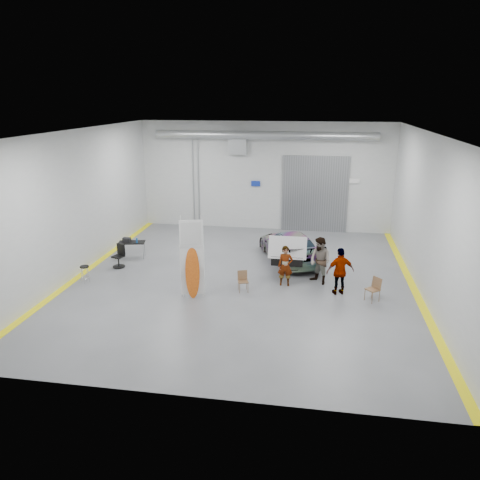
% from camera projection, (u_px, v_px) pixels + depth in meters
% --- Properties ---
extents(ground, '(16.00, 16.00, 0.00)m').
position_uv_depth(ground, '(242.00, 280.00, 19.36)').
color(ground, slate).
rests_on(ground, ground).
extents(room_shell, '(14.02, 16.18, 6.01)m').
position_uv_depth(room_shell, '(256.00, 173.00, 20.22)').
color(room_shell, '#BABCBE').
rests_on(room_shell, ground).
extents(sedan_car, '(3.55, 5.03, 1.35)m').
position_uv_depth(sedan_car, '(290.00, 246.00, 21.51)').
color(sedan_car, white).
rests_on(sedan_car, ground).
extents(person_a, '(0.62, 0.42, 1.64)m').
position_uv_depth(person_a, '(285.00, 266.00, 18.57)').
color(person_a, olive).
rests_on(person_a, ground).
extents(person_b, '(1.18, 1.16, 1.92)m').
position_uv_depth(person_b, '(320.00, 261.00, 18.73)').
color(person_b, slate).
rests_on(person_b, ground).
extents(person_c, '(1.16, 0.75, 1.85)m').
position_uv_depth(person_c, '(340.00, 271.00, 17.71)').
color(person_c, brown).
rests_on(person_c, ground).
extents(surfboard_display, '(0.88, 0.41, 3.19)m').
position_uv_depth(surfboard_display, '(190.00, 265.00, 17.30)').
color(surfboard_display, white).
rests_on(surfboard_display, ground).
extents(folding_chair_near, '(0.48, 0.50, 0.80)m').
position_uv_depth(folding_chair_near, '(243.00, 285.00, 18.14)').
color(folding_chair_near, brown).
rests_on(folding_chair_near, ground).
extents(folding_chair_far, '(0.59, 0.68, 0.90)m').
position_uv_depth(folding_chair_far, '(372.00, 294.00, 17.28)').
color(folding_chair_far, brown).
rests_on(folding_chair_far, ground).
extents(shop_stool, '(0.37, 0.37, 0.73)m').
position_uv_depth(shop_stool, '(85.00, 275.00, 18.93)').
color(shop_stool, black).
rests_on(shop_stool, ground).
extents(work_table, '(1.31, 0.84, 0.99)m').
position_uv_depth(work_table, '(130.00, 242.00, 21.84)').
color(work_table, '#93979B').
rests_on(work_table, ground).
extents(office_chair, '(0.56, 0.59, 1.01)m').
position_uv_depth(office_chair, '(119.00, 257.00, 20.71)').
color(office_chair, black).
rests_on(office_chair, ground).
extents(trunk_lid, '(1.58, 0.96, 0.04)m').
position_uv_depth(trunk_lid, '(287.00, 245.00, 19.34)').
color(trunk_lid, silver).
rests_on(trunk_lid, sedan_car).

